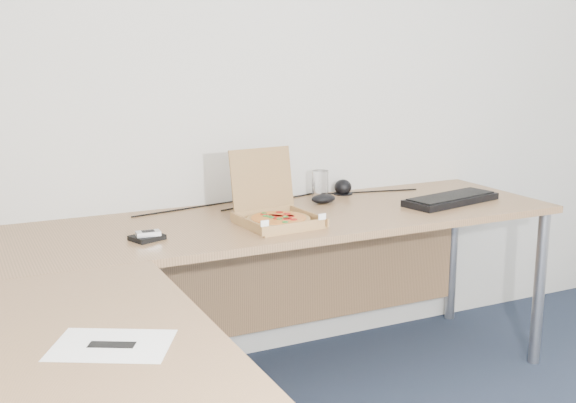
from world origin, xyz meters
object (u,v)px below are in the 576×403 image
desk (226,266)px  keyboard (451,200)px  wallet (147,238)px  pizza_box (277,216)px  drinking_glass (320,185)px

desk → keyboard: 1.23m
keyboard → wallet: 1.35m
desk → pizza_box: pizza_box is taller
drinking_glass → keyboard: size_ratio=0.28×
desk → wallet: size_ratio=23.65×
keyboard → drinking_glass: bearing=134.0°
desk → keyboard: size_ratio=5.46×
desk → wallet: wallet is taller
pizza_box → wallet: pizza_box is taller
desk → wallet: (-0.17, 0.32, 0.04)m
pizza_box → drinking_glass: pizza_box is taller
pizza_box → drinking_glass: (0.37, 0.33, 0.03)m
pizza_box → drinking_glass: size_ratio=2.46×
drinking_glass → pizza_box: bearing=-138.0°
desk → pizza_box: bearing=44.2°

